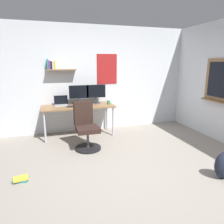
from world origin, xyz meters
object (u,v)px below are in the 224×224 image
(laptop, at_px, (61,103))
(monitor_secondary, at_px, (96,93))
(monitor_primary, at_px, (79,94))
(book_stack_on_floor, at_px, (21,179))
(desk, at_px, (78,108))
(keyboard, at_px, (75,106))
(coffee_mug, at_px, (109,102))
(computer_mouse, at_px, (87,105))
(office_chair, at_px, (86,129))
(backpack, at_px, (224,165))

(laptop, distance_m, monitor_secondary, 0.86)
(monitor_primary, relative_size, book_stack_on_floor, 1.94)
(desk, distance_m, keyboard, 0.14)
(monitor_primary, xyz_separation_m, coffee_mug, (0.69, -0.14, -0.22))
(coffee_mug, bearing_deg, monitor_secondary, 153.29)
(computer_mouse, relative_size, coffee_mug, 1.13)
(office_chair, bearing_deg, computer_mouse, 77.23)
(desk, height_order, office_chair, office_chair)
(monitor_primary, height_order, coffee_mug, monitor_primary)
(laptop, height_order, book_stack_on_floor, laptop)
(coffee_mug, xyz_separation_m, backpack, (1.06, -2.54, -0.56))
(desk, relative_size, laptop, 5.38)
(desk, height_order, laptop, laptop)
(keyboard, xyz_separation_m, book_stack_on_floor, (-1.05, -1.65, -0.71))
(desk, bearing_deg, book_stack_on_floor, -123.33)
(computer_mouse, distance_m, backpack, 3.00)
(backpack, height_order, book_stack_on_floor, backpack)
(laptop, distance_m, coffee_mug, 1.13)
(laptop, relative_size, backpack, 0.73)
(office_chair, bearing_deg, backpack, -44.85)
(office_chair, xyz_separation_m, monitor_primary, (0.01, 0.92, 0.59))
(monitor_primary, bearing_deg, computer_mouse, -50.63)
(laptop, xyz_separation_m, book_stack_on_floor, (-0.76, -1.88, -0.75))
(laptop, relative_size, computer_mouse, 2.98)
(monitor_secondary, distance_m, book_stack_on_floor, 2.62)
(keyboard, bearing_deg, computer_mouse, -0.00)
(office_chair, bearing_deg, keyboard, 98.78)
(office_chair, relative_size, coffee_mug, 10.33)
(desk, height_order, monitor_primary, monitor_primary)
(laptop, distance_m, backpack, 3.53)
(laptop, xyz_separation_m, monitor_secondary, (0.83, -0.05, 0.22))
(office_chair, height_order, coffee_mug, office_chair)
(computer_mouse, relative_size, backpack, 0.25)
(coffee_mug, height_order, backpack, coffee_mug)
(monitor_primary, bearing_deg, office_chair, -90.73)
(monitor_primary, relative_size, backpack, 1.09)
(office_chair, distance_m, keyboard, 0.81)
(computer_mouse, bearing_deg, office_chair, -102.77)
(coffee_mug, bearing_deg, desk, 177.49)
(laptop, xyz_separation_m, monitor_primary, (0.42, -0.05, 0.22))
(office_chair, relative_size, computer_mouse, 9.13)
(laptop, bearing_deg, computer_mouse, -22.49)
(monitor_secondary, height_order, backpack, monitor_secondary)
(desk, relative_size, computer_mouse, 16.05)
(computer_mouse, bearing_deg, monitor_primary, 129.37)
(laptop, relative_size, coffee_mug, 3.37)
(keyboard, distance_m, coffee_mug, 0.82)
(desk, xyz_separation_m, backpack, (1.79, -2.57, -0.45))
(keyboard, height_order, backpack, keyboard)
(monitor_secondary, bearing_deg, desk, -166.94)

